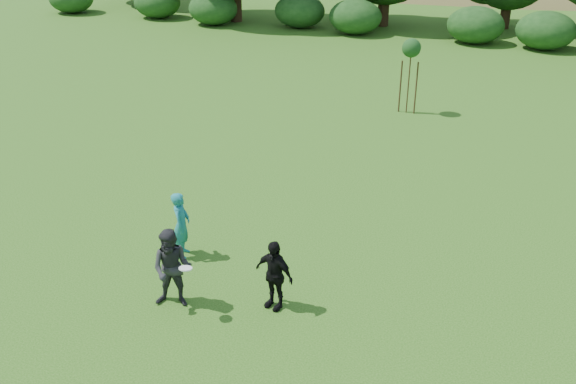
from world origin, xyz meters
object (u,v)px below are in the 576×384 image
object	(u,v)px
player_grey	(172,269)
sapling	(411,50)
player_black	(274,275)
player_teal	(181,225)

from	to	relation	value
player_grey	sapling	bearing A→B (deg)	67.85
player_black	sapling	bearing A→B (deg)	105.40
player_teal	player_black	bearing A→B (deg)	-127.68
player_grey	sapling	size ratio (longest dim) A/B	0.62
player_teal	player_black	xyz separation A→B (m)	(2.81, -1.10, -0.03)
player_teal	player_black	distance (m)	3.02
player_grey	player_black	bearing A→B (deg)	5.36
player_teal	sapling	world-z (taller)	sapling
player_teal	player_black	world-z (taller)	player_teal
player_grey	sapling	distance (m)	14.34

